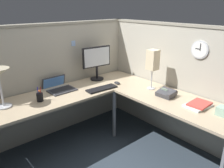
# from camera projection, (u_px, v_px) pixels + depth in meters

# --- Properties ---
(ground_plane) EXTENTS (6.80, 6.80, 0.00)m
(ground_plane) POSITION_uv_depth(u_px,v_px,m) (113.00, 145.00, 3.03)
(ground_plane) COLOR #2D3842
(cubicle_wall_back) EXTENTS (2.57, 0.12, 1.58)m
(cubicle_wall_back) POSITION_uv_depth(u_px,v_px,m) (54.00, 80.00, 3.15)
(cubicle_wall_back) COLOR #A8A393
(cubicle_wall_back) RESTS_ON ground
(cubicle_wall_right) EXTENTS (0.12, 2.37, 1.58)m
(cubicle_wall_right) POSITION_uv_depth(u_px,v_px,m) (172.00, 81.00, 3.10)
(cubicle_wall_right) COLOR #A8A393
(cubicle_wall_right) RESTS_ON ground
(desk) EXTENTS (2.35, 2.15, 0.73)m
(desk) POSITION_uv_depth(u_px,v_px,m) (107.00, 107.00, 2.69)
(desk) COLOR tan
(desk) RESTS_ON ground
(monitor) EXTENTS (0.46, 0.20, 0.50)m
(monitor) POSITION_uv_depth(u_px,v_px,m) (97.00, 61.00, 3.28)
(monitor) COLOR black
(monitor) RESTS_ON desk
(laptop) EXTENTS (0.35, 0.39, 0.22)m
(laptop) POSITION_uv_depth(u_px,v_px,m) (58.00, 87.00, 2.99)
(laptop) COLOR #38383D
(laptop) RESTS_ON desk
(keyboard) EXTENTS (0.44, 0.17, 0.02)m
(keyboard) POSITION_uv_depth(u_px,v_px,m) (102.00, 89.00, 2.98)
(keyboard) COLOR black
(keyboard) RESTS_ON desk
(computer_mouse) EXTENTS (0.06, 0.10, 0.03)m
(computer_mouse) POSITION_uv_depth(u_px,v_px,m) (117.00, 83.00, 3.17)
(computer_mouse) COLOR #232326
(computer_mouse) RESTS_ON desk
(pen_cup) EXTENTS (0.08, 0.08, 0.18)m
(pen_cup) POSITION_uv_depth(u_px,v_px,m) (40.00, 97.00, 2.60)
(pen_cup) COLOR black
(pen_cup) RESTS_ON desk
(office_phone) EXTENTS (0.20, 0.21, 0.11)m
(office_phone) POSITION_uv_depth(u_px,v_px,m) (167.00, 94.00, 2.74)
(office_phone) COLOR #38383D
(office_phone) RESTS_ON desk
(book_stack) EXTENTS (0.30, 0.24, 0.04)m
(book_stack) POSITION_uv_depth(u_px,v_px,m) (198.00, 105.00, 2.47)
(book_stack) COLOR silver
(book_stack) RESTS_ON desk
(desk_lamp_paper) EXTENTS (0.13, 0.13, 0.53)m
(desk_lamp_paper) POSITION_uv_depth(u_px,v_px,m) (153.00, 61.00, 2.88)
(desk_lamp_paper) COLOR #B7BABF
(desk_lamp_paper) RESTS_ON desk
(tissue_box) EXTENTS (0.12, 0.12, 0.09)m
(tissue_box) POSITION_uv_depth(u_px,v_px,m) (223.00, 111.00, 2.27)
(tissue_box) COLOR #8CAD99
(tissue_box) RESTS_ON desk
(wall_clock) EXTENTS (0.04, 0.22, 0.22)m
(wall_clock) POSITION_uv_depth(u_px,v_px,m) (200.00, 50.00, 2.63)
(wall_clock) COLOR #B7BABF
(pinned_note_leftmost) EXTENTS (0.06, 0.00, 0.08)m
(pinned_note_leftmost) POSITION_uv_depth(u_px,v_px,m) (73.00, 43.00, 3.15)
(pinned_note_leftmost) COLOR #99B7E5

